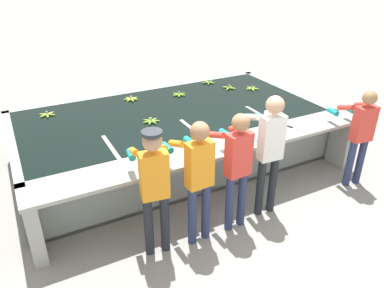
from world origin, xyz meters
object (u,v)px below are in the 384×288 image
worker_0 (154,182)px  worker_3 (269,145)px  banana_bunch_floating_6 (208,82)px  knife_1 (235,147)px  worker_4 (360,130)px  worker_2 (236,162)px  banana_bunch_floating_4 (151,121)px  worker_1 (198,172)px  banana_bunch_floating_0 (47,114)px  banana_bunch_floating_2 (252,89)px  banana_bunch_floating_5 (131,99)px  knife_0 (294,128)px  banana_bunch_floating_3 (229,88)px  banana_bunch_floating_1 (179,94)px

worker_0 → worker_3: size_ratio=0.94×
banana_bunch_floating_6 → knife_1: 2.90m
worker_0 → worker_4: bearing=-0.3°
worker_2 → banana_bunch_floating_4: bearing=102.4°
worker_4 → knife_1: bearing=166.8°
worker_2 → worker_4: size_ratio=1.05×
worker_0 → worker_1: (0.54, -0.04, -0.00)m
banana_bunch_floating_0 → banana_bunch_floating_2: same height
worker_1 → worker_3: 1.11m
banana_bunch_floating_4 → banana_bunch_floating_2: bearing=13.4°
worker_0 → banana_bunch_floating_5: worker_0 is taller
banana_bunch_floating_0 → knife_0: (3.29, -2.31, -0.01)m
banana_bunch_floating_3 → banana_bunch_floating_4: size_ratio=0.87×
banana_bunch_floating_0 → knife_0: banana_bunch_floating_0 is taller
worker_4 → knife_0: bearing=144.2°
banana_bunch_floating_5 → knife_1: 2.56m
worker_3 → banana_bunch_floating_1: worker_3 is taller
worker_2 → banana_bunch_floating_2: bearing=50.7°
banana_bunch_floating_4 → knife_0: size_ratio=0.83×
worker_4 → banana_bunch_floating_3: bearing=103.9°
worker_4 → knife_1: 1.99m
banana_bunch_floating_1 → knife_0: bearing=-67.3°
banana_bunch_floating_2 → banana_bunch_floating_6: size_ratio=1.00×
worker_1 → worker_4: worker_1 is taller
worker_2 → banana_bunch_floating_4: 1.89m
worker_3 → banana_bunch_floating_1: size_ratio=6.18×
worker_2 → banana_bunch_floating_3: worker_2 is taller
worker_2 → banana_bunch_floating_6: (1.40, 3.15, -0.08)m
knife_0 → banana_bunch_floating_5: bearing=127.4°
banana_bunch_floating_1 → knife_1: 2.31m
worker_2 → worker_0: bearing=178.0°
banana_bunch_floating_3 → banana_bunch_floating_5: bearing=171.4°
worker_1 → banana_bunch_floating_5: (0.20, 2.96, -0.09)m
banana_bunch_floating_5 → banana_bunch_floating_2: bearing=-13.2°
banana_bunch_floating_4 → banana_bunch_floating_6: 2.23m
banana_bunch_floating_4 → banana_bunch_floating_0: bearing=143.7°
banana_bunch_floating_3 → knife_0: banana_bunch_floating_3 is taller
banana_bunch_floating_0 → banana_bunch_floating_2: 3.85m
banana_bunch_floating_2 → banana_bunch_floating_6: (-0.57, 0.74, 0.00)m
banana_bunch_floating_4 → knife_0: bearing=-34.0°
banana_bunch_floating_5 → worker_1: bearing=-93.8°
banana_bunch_floating_1 → worker_4: bearing=-58.2°
banana_bunch_floating_5 → knife_0: banana_bunch_floating_5 is taller
banana_bunch_floating_0 → banana_bunch_floating_6: bearing=4.5°
worker_4 → knife_0: size_ratio=4.62×
worker_3 → banana_bunch_floating_6: (0.85, 3.09, -0.15)m
worker_0 → worker_1: worker_1 is taller
worker_3 → banana_bunch_floating_0: size_ratio=6.19×
banana_bunch_floating_3 → banana_bunch_floating_4: (-2.00, -0.82, -0.00)m
knife_1 → banana_bunch_floating_2: bearing=49.2°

